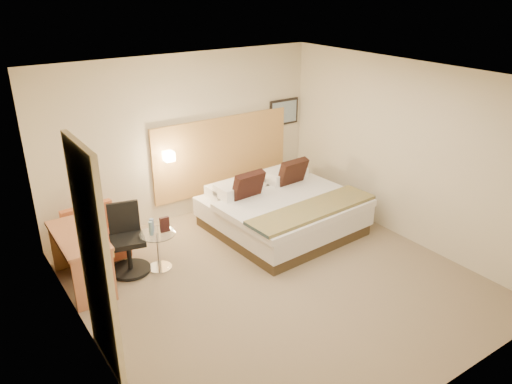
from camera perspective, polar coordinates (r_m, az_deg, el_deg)
floor at (r=6.85m, az=2.05°, el=-10.01°), size 4.80×5.00×0.02m
ceiling at (r=5.82m, az=2.44°, el=13.01°), size 4.80×5.00×0.02m
wall_back at (r=8.23m, az=-8.27°, el=6.12°), size 4.80×0.02×2.70m
wall_front at (r=4.67m, az=21.12°, el=-9.36°), size 4.80×0.02×2.70m
wall_left at (r=5.27m, az=-19.45°, el=-5.21°), size 0.02×5.00×2.70m
wall_right at (r=7.80m, az=16.66°, el=4.40°), size 0.02×5.00×2.70m
headboard_panel at (r=8.64m, az=-3.84°, el=4.34°), size 2.60×0.04×1.30m
art_frame at (r=9.20m, az=3.20°, el=9.12°), size 0.62×0.03×0.47m
art_canvas at (r=9.18m, az=3.27°, el=9.09°), size 0.54×0.01×0.39m
lamp_arm at (r=8.08m, az=-10.12°, el=4.17°), size 0.02×0.12×0.02m
lamp_shade at (r=8.02m, az=-9.94°, el=4.06°), size 0.15×0.15×0.15m
curtain at (r=5.13m, az=-17.93°, el=-7.49°), size 0.06×0.90×2.42m
bottle_a at (r=6.88m, az=-11.91°, el=-4.08°), size 0.06×0.06×0.20m
bottle_b at (r=6.95m, az=-11.81°, el=-3.75°), size 0.06×0.06×0.20m
menu_folder at (r=6.92m, az=-10.40°, el=-3.67°), size 0.13×0.05×0.22m
bed at (r=7.95m, az=2.94°, el=-2.14°), size 2.22×2.17×1.03m
lounge_chair at (r=7.49m, az=-17.87°, el=-5.25°), size 0.77×0.69×0.77m
side_table at (r=7.05m, az=-11.09°, el=-6.40°), size 0.50×0.50×0.54m
desk at (r=6.82m, az=-19.36°, el=-5.70°), size 0.57×1.21×0.75m
desk_chair at (r=7.06m, az=-14.46°, el=-5.85°), size 0.65×0.65×0.96m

